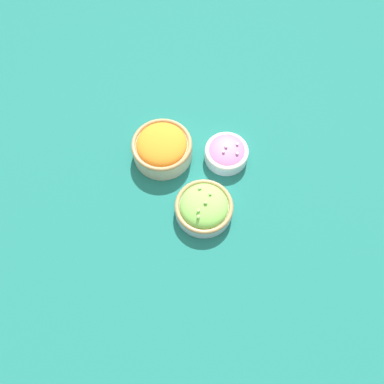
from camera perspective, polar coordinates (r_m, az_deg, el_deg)
ground_plane at (r=1.01m, az=0.00°, el=-0.70°), size 3.00×3.00×0.00m
bowl_red_onion at (r=1.04m, az=5.27°, el=5.98°), size 0.12×0.12×0.05m
bowl_lettuce at (r=0.96m, az=1.76°, el=-2.37°), size 0.15×0.15×0.07m
bowl_carrots at (r=1.04m, az=-4.58°, el=6.82°), size 0.17×0.17×0.08m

